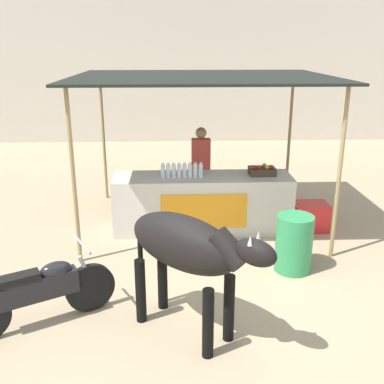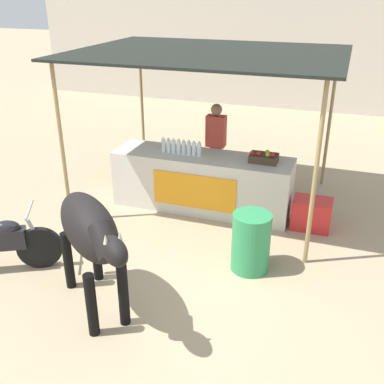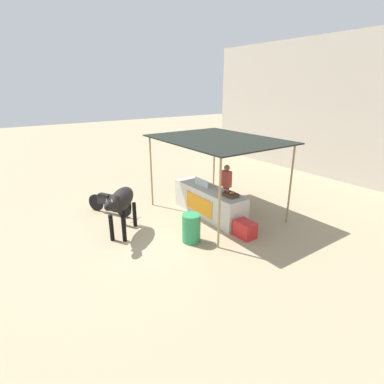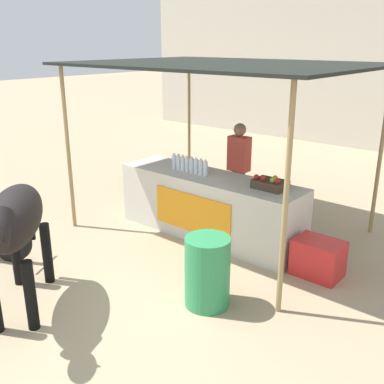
{
  "view_description": "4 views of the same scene",
  "coord_description": "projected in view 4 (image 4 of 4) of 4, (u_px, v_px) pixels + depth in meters",
  "views": [
    {
      "loc": [
        -0.48,
        -5.03,
        3.09
      ],
      "look_at": [
        -0.21,
        1.57,
        0.89
      ],
      "focal_mm": 42.0,
      "sensor_mm": 36.0,
      "label": 1
    },
    {
      "loc": [
        2.14,
        -4.45,
        3.52
      ],
      "look_at": [
        0.18,
        1.18,
        0.77
      ],
      "focal_mm": 42.0,
      "sensor_mm": 36.0,
      "label": 2
    },
    {
      "loc": [
        7.38,
        -3.65,
        4.17
      ],
      "look_at": [
        0.23,
        1.35,
        1.07
      ],
      "focal_mm": 28.0,
      "sensor_mm": 36.0,
      "label": 3
    },
    {
      "loc": [
        3.96,
        -2.88,
        2.87
      ],
      "look_at": [
        0.23,
        1.53,
        0.92
      ],
      "focal_mm": 42.0,
      "sensor_mm": 36.0,
      "label": 4
    }
  ],
  "objects": [
    {
      "name": "cow",
      "position": [
        14.0,
        223.0,
        4.78
      ],
      "size": [
        1.59,
        1.5,
        1.44
      ],
      "color": "black",
      "rests_on": "ground"
    },
    {
      "name": "vendor_behind_counter",
      "position": [
        238.0,
        172.0,
        7.28
      ],
      "size": [
        0.34,
        0.22,
        1.65
      ],
      "color": "#383842",
      "rests_on": "ground"
    },
    {
      "name": "water_bottle_row",
      "position": [
        189.0,
        165.0,
        6.85
      ],
      "size": [
        0.7,
        0.07,
        0.25
      ],
      "color": "silver",
      "rests_on": "stall_counter"
    },
    {
      "name": "cooler_box",
      "position": [
        318.0,
        258.0,
        5.73
      ],
      "size": [
        0.6,
        0.44,
        0.48
      ],
      "primitive_type": "cube",
      "color": "red",
      "rests_on": "ground"
    },
    {
      "name": "fruit_crate",
      "position": [
        270.0,
        184.0,
        6.1
      ],
      "size": [
        0.44,
        0.32,
        0.18
      ],
      "color": "#3F3326",
      "rests_on": "stall_counter"
    },
    {
      "name": "stall_awning",
      "position": [
        224.0,
        70.0,
        6.44
      ],
      "size": [
        4.2,
        3.2,
        2.58
      ],
      "color": "black",
      "rests_on": "ground"
    },
    {
      "name": "water_barrel",
      "position": [
        207.0,
        272.0,
        5.04
      ],
      "size": [
        0.51,
        0.51,
        0.82
      ],
      "primitive_type": "cylinder",
      "color": "#2D8C51",
      "rests_on": "ground"
    },
    {
      "name": "ground_plane",
      "position": [
        96.0,
        291.0,
        5.43
      ],
      "size": [
        60.0,
        60.0,
        0.0
      ],
      "primitive_type": "plane",
      "color": "tan"
    },
    {
      "name": "stall_counter",
      "position": [
        209.0,
        206.0,
        6.86
      ],
      "size": [
        3.0,
        0.82,
        0.96
      ],
      "color": "beige",
      "rests_on": "ground"
    }
  ]
}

